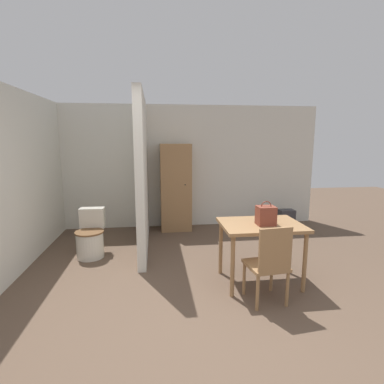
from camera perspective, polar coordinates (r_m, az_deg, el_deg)
name	(u,v)px	position (r m, az deg, el deg)	size (l,w,h in m)	color
ground_plane	(215,330)	(3.17, 4.41, -24.74)	(16.00, 16.00, 0.00)	brown
wall_back	(181,167)	(6.27, -2.11, 4.85)	(5.75, 0.12, 2.50)	silver
wall_left	(17,180)	(4.78, -30.37, 1.93)	(0.12, 4.61, 2.50)	silver
partition_wall	(143,173)	(5.07, -9.39, 3.54)	(0.12, 2.24, 2.50)	silver
dining_table	(261,231)	(3.86, 12.99, -7.23)	(1.00, 0.74, 0.78)	#997047
wooden_chair	(269,262)	(3.45, 14.50, -12.87)	(0.46, 0.46, 0.91)	#997047
toilet	(91,238)	(4.98, -18.74, -8.23)	(0.43, 0.58, 0.72)	silver
handbag	(266,215)	(3.75, 13.88, -4.34)	(0.22, 0.18, 0.30)	brown
wooden_cabinet	(176,187)	(6.00, -3.12, 0.89)	(0.60, 0.49, 1.73)	#997047
space_heater	(286,220)	(6.34, 17.51, -5.11)	(0.29, 0.22, 0.42)	#2D2D33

